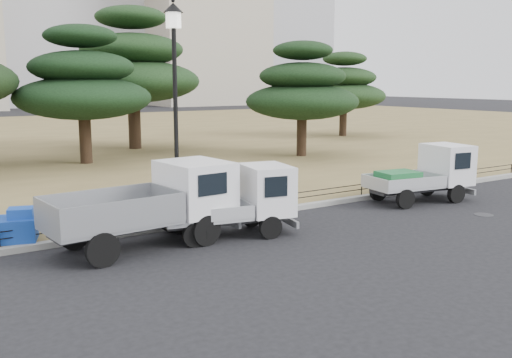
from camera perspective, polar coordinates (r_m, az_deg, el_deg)
ground at (r=15.57m, az=4.04°, el=-5.77°), size 220.00×220.00×0.00m
lawn at (r=43.69m, az=-20.99°, el=3.74°), size 120.00×56.00×0.15m
curb at (r=17.63m, az=-1.07°, el=-3.63°), size 120.00×0.25×0.16m
truck_large at (r=14.72m, az=-10.27°, el=-2.22°), size 4.87×2.27×2.06m
truck_kei_front at (r=15.50m, az=-1.93°, el=-2.26°), size 3.78×2.14×1.88m
truck_kei_rear at (r=20.79m, az=16.63°, el=0.52°), size 3.92×2.10×1.95m
street_lamp at (r=16.39m, az=-8.13°, el=10.15°), size 0.55×0.55×6.14m
pipe_fence at (r=17.67m, az=-1.33°, el=-2.41°), size 38.00×0.04×0.40m
tarp_pile at (r=15.78m, az=-23.29°, el=-4.51°), size 1.50×1.28×0.85m
manhole at (r=19.38m, az=21.82°, el=-3.34°), size 0.60×0.60×0.01m
pine_center_left at (r=29.27m, az=-16.94°, el=9.06°), size 6.59×6.59×6.70m
pine_center_right at (r=35.05m, az=-12.25°, el=10.88°), size 7.86×7.86×8.34m
pine_east_near at (r=30.98m, az=4.65°, el=8.85°), size 6.07×6.07×6.13m
pine_east_far at (r=42.90m, az=8.78°, el=9.02°), size 6.12×6.12×6.15m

